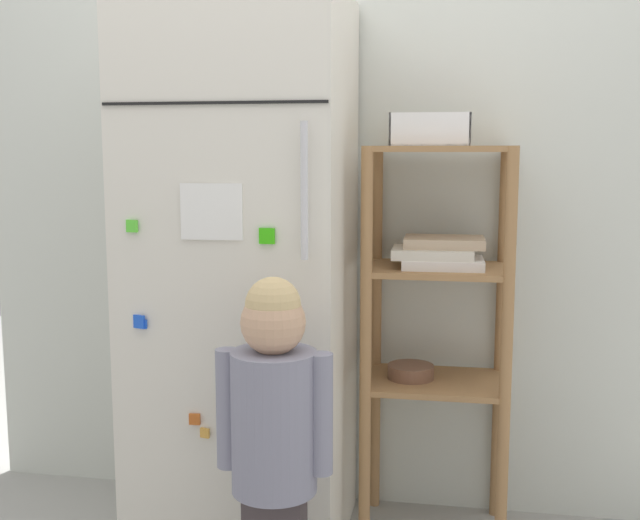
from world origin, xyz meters
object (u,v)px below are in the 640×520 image
(refrigerator, at_px, (244,275))
(child_standing, at_px, (274,421))
(pantry_shelf_unit, at_px, (436,296))
(fruit_bin, at_px, (431,133))

(refrigerator, xyz_separation_m, child_standing, (0.21, -0.49, -0.29))
(pantry_shelf_unit, distance_m, fruit_bin, 0.51)
(fruit_bin, bearing_deg, pantry_shelf_unit, 22.65)
(fruit_bin, bearing_deg, child_standing, -121.47)
(refrigerator, relative_size, child_standing, 1.83)
(pantry_shelf_unit, bearing_deg, child_standing, -122.80)
(child_standing, distance_m, fruit_bin, 1.00)
(pantry_shelf_unit, bearing_deg, refrigerator, -169.20)
(child_standing, xyz_separation_m, fruit_bin, (0.36, 0.59, 0.73))
(refrigerator, bearing_deg, pantry_shelf_unit, 10.80)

